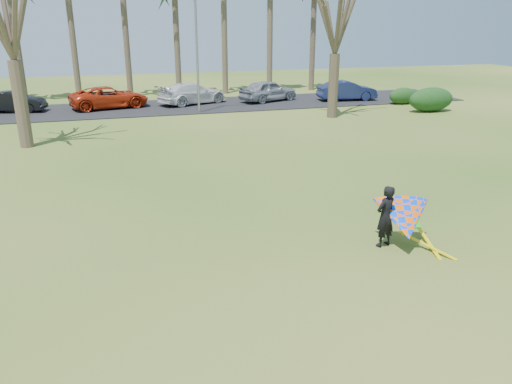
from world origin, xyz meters
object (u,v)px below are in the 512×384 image
object	(u,v)px
kite_flyer	(402,219)
car_3	(192,93)
car_1	(13,102)
bare_tree_right	(337,10)
car_2	(109,97)
car_4	(268,91)
streetlight	(199,45)
car_5	(347,91)

from	to	relation	value
kite_flyer	car_3	bearing A→B (deg)	92.56
car_1	bare_tree_right	bearing A→B (deg)	-99.41
bare_tree_right	car_3	bearing A→B (deg)	135.00
bare_tree_right	car_2	world-z (taller)	bare_tree_right
car_4	car_1	bearing A→B (deg)	66.68
car_1	car_4	world-z (taller)	car_4
bare_tree_right	car_1	xyz separation A→B (m)	(-20.06, 7.77, -5.82)
car_4	kite_flyer	distance (m)	26.41
streetlight	car_2	bearing A→B (deg)	148.80
car_1	car_2	world-z (taller)	car_2
car_1	car_5	bearing A→B (deg)	-82.32
car_1	car_5	distance (m)	24.19
kite_flyer	car_5	bearing A→B (deg)	66.58
bare_tree_right	car_5	distance (m)	9.29
car_4	kite_flyer	world-z (taller)	kite_flyer
car_2	car_5	size ratio (longest dim) A/B	1.20
car_4	car_5	distance (m)	6.17
bare_tree_right	car_5	world-z (taller)	bare_tree_right
car_1	streetlight	bearing A→B (deg)	-95.39
car_3	kite_flyer	bearing A→B (deg)	159.69
car_4	car_5	xyz separation A→B (m)	(6.02, -1.35, -0.06)
bare_tree_right	car_4	distance (m)	9.55
car_1	car_4	xyz separation A→B (m)	(18.11, -0.37, 0.11)
car_2	car_4	distance (m)	11.81
bare_tree_right	car_5	bearing A→B (deg)	56.10
car_1	car_2	xyz separation A→B (m)	(6.30, -0.19, 0.07)
bare_tree_right	car_3	distance (m)	12.42
car_5	kite_flyer	world-z (taller)	kite_flyer
bare_tree_right	kite_flyer	distance (m)	20.55
car_1	car_4	size ratio (longest dim) A/B	0.89
streetlight	car_1	world-z (taller)	streetlight
car_1	kite_flyer	size ratio (longest dim) A/B	1.75
streetlight	car_3	size ratio (longest dim) A/B	1.51
car_5	streetlight	bearing A→B (deg)	106.36
car_2	kite_flyer	world-z (taller)	kite_flyer
streetlight	car_4	world-z (taller)	streetlight
car_2	streetlight	bearing A→B (deg)	-134.51
car_5	car_2	bearing A→B (deg)	91.66
kite_flyer	streetlight	bearing A→B (deg)	93.12
car_1	car_3	xyz separation A→B (m)	(12.27, 0.02, 0.08)
car_2	car_5	xyz separation A→B (m)	(17.83, -1.54, -0.01)
bare_tree_right	car_4	bearing A→B (deg)	104.82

